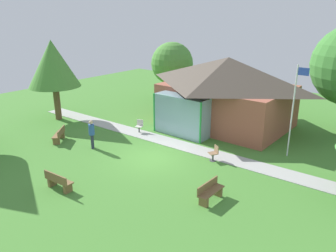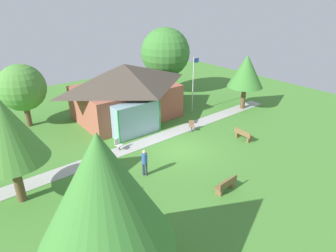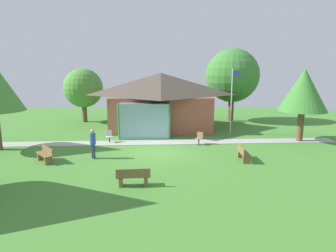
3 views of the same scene
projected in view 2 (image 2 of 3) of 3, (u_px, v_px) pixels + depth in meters
ground_plane at (179, 149)px, 20.90m from camera, size 44.00×44.00×0.00m
pavilion at (126, 91)px, 25.31m from camera, size 9.26×7.75×4.81m
footpath at (159, 137)px, 22.62m from camera, size 25.37×2.03×0.03m
flagpole at (193, 82)px, 26.48m from camera, size 0.64×0.08×5.16m
bench_mid_right at (243, 135)px, 22.12m from camera, size 0.47×1.51×0.84m
bench_mid_left at (112, 189)px, 15.94m from camera, size 1.31×1.43×0.84m
bench_front_center at (226, 185)px, 16.28m from camera, size 1.53×0.55×0.84m
patio_chair_west at (118, 145)px, 20.61m from camera, size 0.57×0.57×0.86m
patio_chair_lawn_spare at (192, 126)px, 23.59m from camera, size 0.61×0.61×0.86m
visitor_strolling_lawn at (145, 161)px, 17.50m from camera, size 0.34×0.34×1.74m
tree_behind_pavilion_left at (22, 88)px, 23.33m from camera, size 3.77×3.77×5.22m
tree_behind_pavilion_right at (165, 53)px, 30.99m from camera, size 5.20×5.20×7.12m
tree_east_hedge at (246, 71)px, 26.95m from camera, size 3.32×3.32×5.18m
tree_lawn_corner at (103, 193)px, 9.10m from camera, size 4.64×4.64×6.59m
tree_west_hedge at (5, 130)px, 14.05m from camera, size 3.72×3.72×5.86m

